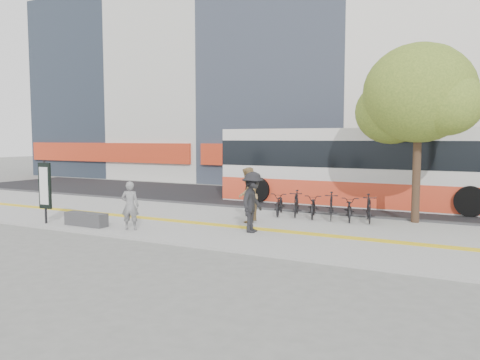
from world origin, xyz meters
The scene contains 13 objects.
ground centered at (0.00, 0.00, 0.00)m, with size 120.00×120.00×0.00m, color slate.
sidewalk centered at (0.00, 1.50, 0.04)m, with size 40.00×7.00×0.08m, color gray.
tactile_strip centered at (0.00, 1.00, 0.09)m, with size 40.00×0.45×0.01m, color yellow.
street centered at (0.00, 9.00, 0.03)m, with size 40.00×8.00×0.06m, color black.
curb centered at (0.00, 5.00, 0.07)m, with size 40.00×0.25×0.14m, color #363638.
bench centered at (-2.60, -1.20, 0.30)m, with size 1.60×0.45×0.45m, color #363638.
signboard centered at (-4.20, -1.51, 1.37)m, with size 0.55×0.10×2.20m.
street_tree centered at (7.18, 4.82, 4.51)m, with size 4.40×3.80×6.31m.
bus centered at (4.38, 8.50, 1.67)m, with size 12.84×3.04×3.42m.
bicycle_row centered at (3.99, 4.00, 0.54)m, with size 4.38×1.78×0.98m.
seated_woman centered at (-0.80, -1.05, 0.87)m, with size 0.58×0.38×1.58m, color black.
pedestrian_tan centered at (1.92, 2.01, 1.05)m, with size 0.94×0.74×1.94m, color olive.
pedestrian_dark centered at (2.89, 0.43, 1.04)m, with size 1.24×0.71×1.91m, color black.
Camera 1 is at (9.48, -12.98, 3.05)m, focal length 35.82 mm.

